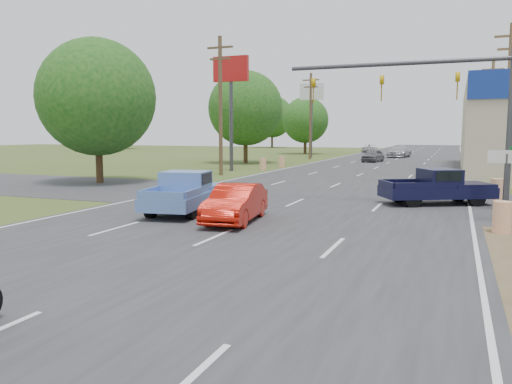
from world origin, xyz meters
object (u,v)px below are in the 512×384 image
at_px(red_convertible, 236,203).
at_px(navy_pickup, 439,187).
at_px(distant_car_white, 369,148).
at_px(distant_car_silver, 399,151).
at_px(distant_car_grey, 373,156).
at_px(blue_pickup, 186,192).

height_order(red_convertible, navy_pickup, navy_pickup).
bearing_deg(distant_car_white, red_convertible, 90.56).
height_order(navy_pickup, distant_car_silver, navy_pickup).
xyz_separation_m(distant_car_grey, distant_car_white, (-4.74, 26.90, -0.01)).
bearing_deg(distant_car_silver, distant_car_white, 120.15).
height_order(distant_car_silver, distant_car_white, distant_car_silver).
height_order(red_convertible, distant_car_silver, distant_car_silver).
bearing_deg(distant_car_grey, distant_car_silver, 91.82).
bearing_deg(red_convertible, distant_car_white, 87.65).
xyz_separation_m(red_convertible, distant_car_white, (-5.94, 65.38, 0.01)).
bearing_deg(distant_car_white, blue_pickup, 88.24).
distance_m(red_convertible, navy_pickup, 9.72).
bearing_deg(red_convertible, distant_car_silver, 82.12).
bearing_deg(blue_pickup, distant_car_white, 83.52).
xyz_separation_m(blue_pickup, distant_car_white, (-3.21, 64.07, -0.15)).
relative_size(red_convertible, distant_car_grey, 1.01).
height_order(distant_car_grey, distant_car_white, distant_car_grey).
height_order(blue_pickup, navy_pickup, blue_pickup).
xyz_separation_m(blue_pickup, navy_pickup, (9.18, 5.96, -0.03)).
bearing_deg(blue_pickup, red_convertible, -34.93).
relative_size(red_convertible, distant_car_white, 0.84).
distance_m(blue_pickup, distant_car_white, 64.15).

